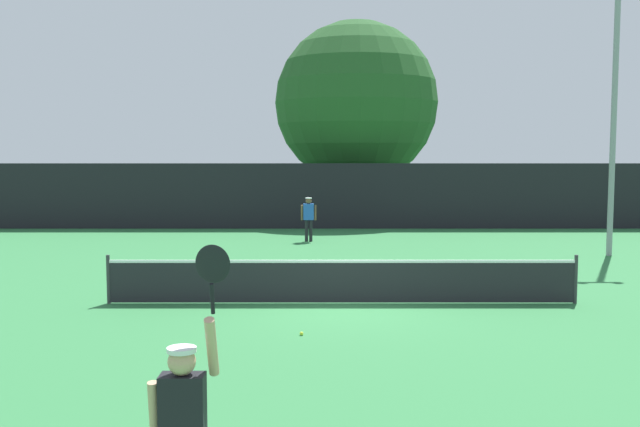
% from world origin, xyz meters
% --- Properties ---
extents(ground_plane, '(120.00, 120.00, 0.00)m').
position_xyz_m(ground_plane, '(0.00, 0.00, 0.00)').
color(ground_plane, '#2D723D').
extents(tennis_net, '(10.30, 0.08, 1.07)m').
position_xyz_m(tennis_net, '(0.00, 0.00, 0.51)').
color(tennis_net, '#232328').
rests_on(tennis_net, ground).
extents(perimeter_fence, '(36.62, 0.12, 2.80)m').
position_xyz_m(perimeter_fence, '(0.00, 15.12, 1.40)').
color(perimeter_fence, black).
rests_on(perimeter_fence, ground).
extents(player_serving, '(0.67, 0.40, 2.55)m').
position_xyz_m(player_serving, '(-1.63, -9.55, 1.13)').
color(player_serving, black).
rests_on(player_serving, ground).
extents(player_receiving, '(0.57, 0.24, 1.62)m').
position_xyz_m(player_receiving, '(-0.90, 10.70, 0.99)').
color(player_receiving, blue).
rests_on(player_receiving, ground).
extents(tennis_ball, '(0.07, 0.07, 0.07)m').
position_xyz_m(tennis_ball, '(-0.82, -2.72, 0.03)').
color(tennis_ball, '#CCE033').
rests_on(tennis_ball, ground).
extents(light_pole, '(1.18, 0.28, 9.35)m').
position_xyz_m(light_pole, '(8.75, 7.19, 5.25)').
color(light_pole, gray).
rests_on(light_pole, ground).
extents(large_tree, '(7.95, 7.95, 9.65)m').
position_xyz_m(large_tree, '(1.30, 19.89, 5.67)').
color(large_tree, brown).
rests_on(large_tree, ground).
extents(parked_car_near, '(1.98, 4.24, 1.69)m').
position_xyz_m(parked_car_near, '(-2.88, 22.89, 0.78)').
color(parked_car_near, navy).
rests_on(parked_car_near, ground).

